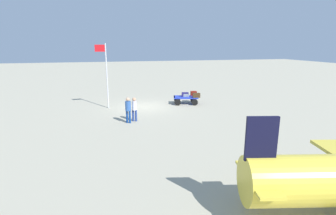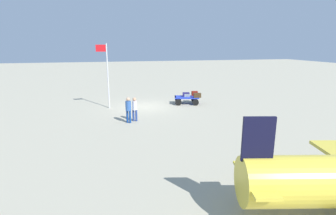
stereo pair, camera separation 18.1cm
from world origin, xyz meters
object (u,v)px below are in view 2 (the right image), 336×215
Objects in this scene: suitcase_grey at (195,93)px; worker_trailing at (135,108)px; luggage_cart at (186,98)px; suitcase_olive at (186,94)px; suitcase_dark at (197,95)px; flagpole at (107,71)px; worker_lead at (128,108)px; suitcase_tan at (187,95)px.

worker_trailing is at bearing 37.84° from suitcase_grey.
worker_trailing reaches higher than luggage_cart.
suitcase_dark is at bearing 137.97° from suitcase_olive.
suitcase_olive is 0.13× the size of flagpole.
suitcase_dark is 0.38× the size of worker_lead.
luggage_cart is 3.55× the size of suitcase_olive.
suitcase_grey and suitcase_dark have the same top height.
flagpole is at bearing -68.80° from worker_trailing.
luggage_cart is 0.45× the size of flagpole.
worker_lead reaches higher than suitcase_tan.
suitcase_olive is at bearing -139.19° from worker_trailing.
suitcase_olive is (0.87, 0.25, -0.02)m from suitcase_grey.
suitcase_grey is at bearing -142.16° from worker_trailing.
worker_lead is (5.42, 4.52, 0.55)m from luggage_cart.
worker_trailing is at bearing 31.96° from suitcase_dark.
luggage_cart is at bearing 21.44° from suitcase_grey.
suitcase_tan is 7.12m from worker_lead.
suitcase_tan is 0.83× the size of suitcase_olive.
suitcase_dark is 0.13× the size of flagpole.
suitcase_tan is at bearing -139.93° from worker_trailing.
worker_lead is (6.28, 4.86, 0.19)m from suitcase_grey.
flagpole is (6.63, 0.01, 2.17)m from suitcase_olive.
suitcase_grey is at bearing -142.28° from worker_lead.
suitcase_grey is 0.96m from suitcase_dark.
luggage_cart is at bearing 30.79° from suitcase_tan.
worker_lead reaches higher than luggage_cart.
suitcase_grey is 0.11× the size of flagpole.
worker_lead is 1.06× the size of worker_trailing.
suitcase_dark is at bearing 174.63° from flagpole.
worker_trailing is at bearing 111.20° from flagpole.
suitcase_dark is 7.74m from flagpole.
flagpole reaches higher than suitcase_grey.
suitcase_tan is 0.10m from suitcase_olive.
suitcase_dark is at bearing 84.44° from suitcase_grey.
suitcase_olive is at bearing -87.26° from luggage_cart.
suitcase_dark is 6.77m from worker_trailing.
suitcase_olive is (0.06, -0.06, 0.05)m from suitcase_tan.
suitcase_tan is at bearing 179.55° from flagpole.
worker_lead reaches higher than suitcase_dark.
luggage_cart is 1.34× the size of worker_lead.
suitcase_olive is 0.40× the size of worker_trailing.
luggage_cart is 7.09m from flagpole.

